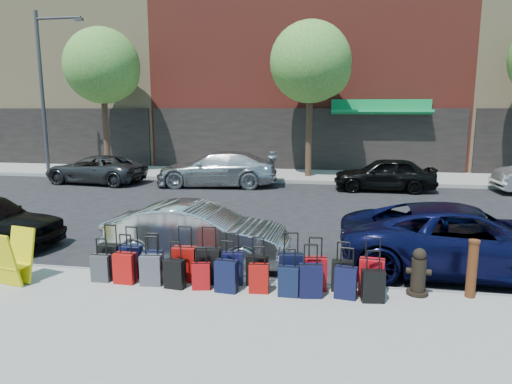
% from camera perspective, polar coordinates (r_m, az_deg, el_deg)
% --- Properties ---
extents(ground, '(120.00, 120.00, 0.00)m').
position_cam_1_polar(ground, '(13.20, 1.75, -4.40)').
color(ground, black).
rests_on(ground, ground).
extents(sidewalk_near, '(60.00, 4.00, 0.15)m').
position_cam_1_polar(sidewalk_near, '(7.19, -6.03, -16.86)').
color(sidewalk_near, gray).
rests_on(sidewalk_near, ground).
extents(sidewalk_far, '(60.00, 4.00, 0.15)m').
position_cam_1_polar(sidewalk_far, '(22.94, 5.34, 2.05)').
color(sidewalk_far, gray).
rests_on(sidewalk_far, ground).
extents(curb_near, '(60.00, 0.08, 0.15)m').
position_cam_1_polar(curb_near, '(8.97, -2.43, -11.11)').
color(curb_near, gray).
rests_on(curb_near, ground).
extents(curb_far, '(60.00, 0.08, 0.15)m').
position_cam_1_polar(curb_far, '(20.95, 4.89, 1.27)').
color(curb_far, gray).
rests_on(curb_far, ground).
extents(building_left, '(15.00, 12.12, 16.00)m').
position_cam_1_polar(building_left, '(35.73, -21.01, 17.10)').
color(building_left, '#9D8860').
rests_on(building_left, ground).
extents(building_center, '(17.00, 12.85, 20.00)m').
position_cam_1_polar(building_center, '(31.38, 6.97, 22.43)').
color(building_center, maroon).
rests_on(building_center, ground).
extents(tree_left, '(3.80, 3.80, 7.27)m').
position_cam_1_polar(tree_left, '(25.11, -18.37, 14.51)').
color(tree_left, black).
rests_on(tree_left, sidewalk_far).
extents(tree_center, '(3.80, 3.80, 7.27)m').
position_cam_1_polar(tree_center, '(22.26, 7.18, 15.54)').
color(tree_center, black).
rests_on(tree_center, sidewalk_far).
extents(streetlight, '(2.59, 0.18, 8.00)m').
position_cam_1_polar(streetlight, '(25.97, -24.88, 12.27)').
color(streetlight, '#333338').
rests_on(streetlight, sidewalk_far).
extents(suitcase_front_0, '(0.43, 0.25, 1.01)m').
position_cam_1_polar(suitcase_front_0, '(9.39, -17.77, -8.08)').
color(suitcase_front_0, black).
rests_on(suitcase_front_0, sidewalk_near).
extents(suitcase_front_1, '(0.42, 0.24, 0.99)m').
position_cam_1_polar(suitcase_front_1, '(9.23, -15.32, -8.32)').
color(suitcase_front_1, black).
rests_on(suitcase_front_1, sidewalk_near).
extents(suitcase_front_2, '(0.39, 0.24, 0.90)m').
position_cam_1_polar(suitcase_front_2, '(8.99, -12.77, -8.90)').
color(suitcase_front_2, black).
rests_on(suitcase_front_2, sidewalk_near).
extents(suitcase_front_3, '(0.44, 0.25, 1.05)m').
position_cam_1_polar(suitcase_front_3, '(8.80, -8.91, -8.85)').
color(suitcase_front_3, maroon).
rests_on(suitcase_front_3, sidewalk_near).
extents(suitcase_front_4, '(0.46, 0.27, 1.08)m').
position_cam_1_polar(suitcase_front_4, '(8.62, -5.93, -9.14)').
color(suitcase_front_4, black).
rests_on(suitcase_front_4, sidewalk_near).
extents(suitcase_front_5, '(0.43, 0.28, 0.97)m').
position_cam_1_polar(suitcase_front_5, '(8.56, -2.99, -9.48)').
color(suitcase_front_5, black).
rests_on(suitcase_front_5, sidewalk_near).
extents(suitcase_front_6, '(0.40, 0.25, 0.91)m').
position_cam_1_polar(suitcase_front_6, '(8.49, 0.16, -9.76)').
color(suitcase_front_6, black).
rests_on(suitcase_front_6, sidewalk_near).
extents(suitcase_front_7, '(0.45, 0.28, 1.02)m').
position_cam_1_polar(suitcase_front_7, '(8.41, 4.38, -9.75)').
color(suitcase_front_7, black).
rests_on(suitcase_front_7, sidewalk_near).
extents(suitcase_front_8, '(0.43, 0.28, 0.96)m').
position_cam_1_polar(suitcase_front_8, '(8.36, 7.41, -10.07)').
color(suitcase_front_8, maroon).
rests_on(suitcase_front_8, sidewalk_near).
extents(suitcase_front_9, '(0.38, 0.23, 0.90)m').
position_cam_1_polar(suitcase_front_9, '(8.39, 10.74, -10.24)').
color(suitcase_front_9, black).
rests_on(suitcase_front_9, sidewalk_near).
extents(suitcase_front_10, '(0.45, 0.28, 1.02)m').
position_cam_1_polar(suitcase_front_10, '(8.35, 14.23, -10.20)').
color(suitcase_front_10, '#A60A12').
rests_on(suitcase_front_10, sidewalk_near).
extents(suitcase_back_0, '(0.35, 0.21, 0.82)m').
position_cam_1_polar(suitcase_back_0, '(9.18, -18.78, -8.96)').
color(suitcase_back_0, '#35363A').
rests_on(suitcase_back_0, sidewalk_near).
extents(suitcase_back_1, '(0.40, 0.24, 0.93)m').
position_cam_1_polar(suitcase_back_1, '(8.94, -16.07, -9.11)').
color(suitcase_back_1, '#A40C0A').
rests_on(suitcase_back_1, sidewalk_near).
extents(suitcase_back_2, '(0.41, 0.26, 0.92)m').
position_cam_1_polar(suitcase_back_2, '(8.73, -12.97, -9.47)').
color(suitcase_back_2, '#424247').
rests_on(suitcase_back_2, sidewalk_near).
extents(suitcase_back_3, '(0.38, 0.25, 0.86)m').
position_cam_1_polar(suitcase_back_3, '(8.51, -10.12, -10.01)').
color(suitcase_back_3, black).
rests_on(suitcase_back_3, sidewalk_near).
extents(suitcase_back_4, '(0.35, 0.25, 0.77)m').
position_cam_1_polar(suitcase_back_4, '(8.40, -6.86, -10.39)').
color(suitcase_back_4, '#9C0A0E').
rests_on(suitcase_back_4, sidewalk_near).
extents(suitcase_back_5, '(0.41, 0.26, 0.92)m').
position_cam_1_polar(suitcase_back_5, '(8.23, -3.72, -10.44)').
color(suitcase_back_5, black).
rests_on(suitcase_back_5, sidewalk_near).
extents(suitcase_back_6, '(0.36, 0.23, 0.83)m').
position_cam_1_polar(suitcase_back_6, '(8.19, 0.36, -10.73)').
color(suitcase_back_6, '#950D09').
rests_on(suitcase_back_6, sidewalk_near).
extents(suitcase_back_7, '(0.36, 0.21, 0.85)m').
position_cam_1_polar(suitcase_back_7, '(8.06, 4.09, -11.06)').
color(suitcase_back_7, black).
rests_on(suitcase_back_7, sidewalk_near).
extents(suitcase_back_8, '(0.42, 0.28, 0.93)m').
position_cam_1_polar(suitcase_back_8, '(8.05, 6.83, -10.94)').
color(suitcase_back_8, black).
rests_on(suitcase_back_8, sidewalk_near).
extents(suitcase_back_9, '(0.40, 0.27, 0.88)m').
position_cam_1_polar(suitcase_back_9, '(8.10, 11.15, -11.05)').
color(suitcase_back_9, black).
rests_on(suitcase_back_9, sidewalk_near).
extents(suitcase_back_10, '(0.40, 0.26, 0.89)m').
position_cam_1_polar(suitcase_back_10, '(8.06, 14.41, -11.30)').
color(suitcase_back_10, black).
rests_on(suitcase_back_10, sidewalk_near).
extents(fire_hydrant, '(0.43, 0.38, 0.84)m').
position_cam_1_polar(fire_hydrant, '(8.54, 19.64, -9.55)').
color(fire_hydrant, black).
rests_on(fire_hydrant, sidewalk_near).
extents(bollard, '(0.19, 0.19, 1.02)m').
position_cam_1_polar(bollard, '(8.73, 25.40, -8.57)').
color(bollard, '#38190C').
rests_on(bollard, sidewalk_near).
extents(display_rack, '(0.68, 0.73, 1.02)m').
position_cam_1_polar(display_rack, '(9.59, -28.14, -7.28)').
color(display_rack, '#D6CA0B').
rests_on(display_rack, sidewalk_near).
extents(car_near_1, '(4.01, 1.45, 1.31)m').
position_cam_1_polar(car_near_1, '(10.14, -7.31, -5.18)').
color(car_near_1, '#AFB1B6').
rests_on(car_near_1, ground).
extents(car_near_2, '(5.15, 2.46, 1.42)m').
position_cam_1_polar(car_near_2, '(10.33, 24.82, -5.48)').
color(car_near_2, '#0C0F38').
rests_on(car_near_2, ground).
extents(car_far_0, '(4.80, 2.63, 1.27)m').
position_cam_1_polar(car_far_0, '(22.18, -19.45, 2.69)').
color(car_far_0, '#333336').
rests_on(car_far_0, ground).
extents(car_far_1, '(5.49, 2.69, 1.54)m').
position_cam_1_polar(car_far_1, '(20.14, -4.91, 2.90)').
color(car_far_1, '#B1B3B8').
rests_on(car_far_1, ground).
extents(car_far_2, '(4.13, 1.71, 1.40)m').
position_cam_1_polar(car_far_2, '(19.64, 15.75, 2.16)').
color(car_far_2, black).
rests_on(car_far_2, ground).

